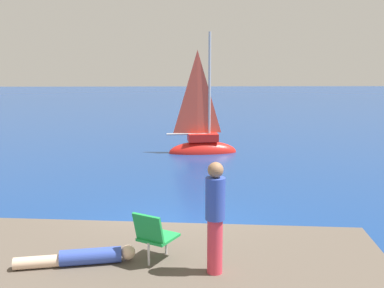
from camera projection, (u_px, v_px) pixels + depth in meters
ground_plane at (174, 235)px, 10.35m from camera, size 160.00×160.00×0.00m
boulder_seaward at (269, 262)px, 8.92m from camera, size 1.37×1.22×0.75m
boulder_inland at (255, 261)px, 8.94m from camera, size 1.25×1.23×0.64m
sailboat_near at (202, 146)px, 20.24m from camera, size 3.29×1.35×6.01m
person_sunbather at (82, 257)px, 6.50m from camera, size 1.76×0.44×0.25m
person_standing at (215, 215)px, 6.12m from camera, size 0.28×0.28×1.62m
beach_chair at (154, 234)px, 6.54m from camera, size 0.72×0.76×0.80m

